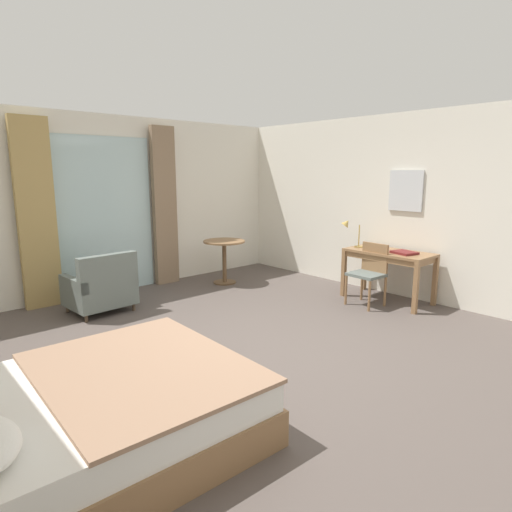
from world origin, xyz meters
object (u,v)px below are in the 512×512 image
desk_chair (370,270)px  round_cafe_table (224,252)px  writing_desk (389,257)px  armchair_by_window (102,289)px  desk_lamp (349,227)px  closed_book (404,253)px  bed (87,416)px

desk_chair → round_cafe_table: bearing=108.3°
writing_desk → armchair_by_window: size_ratio=1.47×
desk_lamp → desk_chair: bearing=-112.7°
writing_desk → armchair_by_window: (-3.33, 2.29, -0.32)m
round_cafe_table → closed_book: bearing=-67.4°
desk_chair → armchair_by_window: 3.70m
closed_book → round_cafe_table: (-1.11, 2.66, -0.21)m
desk_lamp → closed_book: desk_lamp is taller
desk_lamp → closed_book: size_ratio=1.45×
bed → desk_chair: (4.26, 0.62, 0.24)m
bed → writing_desk: bearing=6.7°
bed → armchair_by_window: bearing=65.3°
desk_lamp → closed_book: bearing=-82.8°
armchair_by_window → round_cafe_table: size_ratio=1.13×
writing_desk → desk_chair: bearing=168.6°
bed → writing_desk: size_ratio=1.74×
closed_book → round_cafe_table: size_ratio=0.43×
desk_lamp → round_cafe_table: 2.11m
desk_lamp → closed_book: 0.92m
closed_book → round_cafe_table: closed_book is taller
writing_desk → round_cafe_table: bearing=115.3°
closed_book → armchair_by_window: 4.18m
writing_desk → armchair_by_window: 4.05m
desk_chair → round_cafe_table: size_ratio=1.19×
desk_chair → armchair_by_window: desk_chair is taller
armchair_by_window → desk_lamp: bearing=-27.7°
bed → armchair_by_window: (1.30, 2.83, 0.06)m
armchair_by_window → round_cafe_table: (2.19, 0.12, 0.22)m
bed → closed_book: (4.60, 0.29, 0.49)m
desk_chair → round_cafe_table: 2.46m
desk_lamp → round_cafe_table: size_ratio=0.62×
armchair_by_window → round_cafe_table: 2.20m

